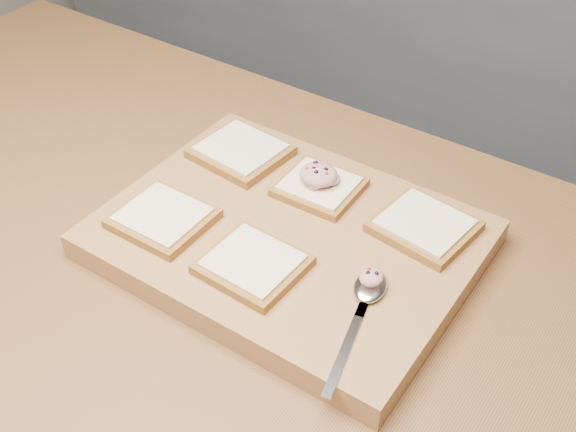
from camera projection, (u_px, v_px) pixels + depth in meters
name	position (u px, v px, depth m)	size (l,w,h in m)	color
back_counter	(574.00, 97.00, 2.13)	(3.60, 0.62, 0.94)	slate
cutting_board	(288.00, 239.00, 0.99)	(0.49, 0.37, 0.04)	#9E7044
bread_far_left	(241.00, 151.00, 1.10)	(0.14, 0.13, 0.02)	#976427
bread_far_center	(319.00, 187.00, 1.03)	(0.11, 0.10, 0.02)	#976427
bread_far_right	(424.00, 226.00, 0.97)	(0.14, 0.13, 0.02)	#976427
bread_near_left	(163.00, 218.00, 0.98)	(0.12, 0.11, 0.02)	#976427
bread_near_center	(253.00, 264.00, 0.91)	(0.12, 0.11, 0.02)	#976427
tuna_salad_dollop	(318.00, 174.00, 1.02)	(0.06, 0.05, 0.03)	tan
spoon	(367.00, 294.00, 0.87)	(0.07, 0.20, 0.01)	silver
spoon_salad	(371.00, 277.00, 0.87)	(0.03, 0.03, 0.02)	tan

